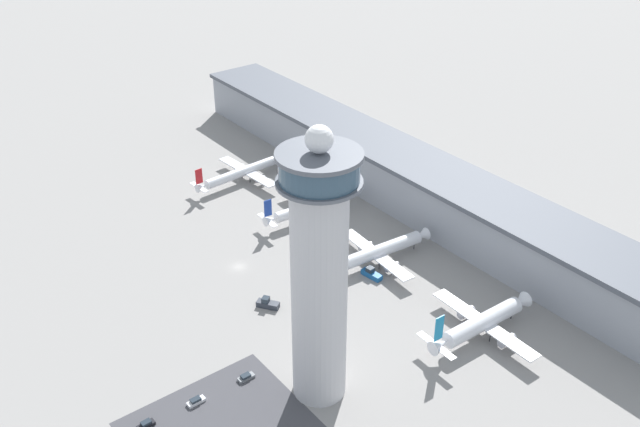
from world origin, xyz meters
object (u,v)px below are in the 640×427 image
at_px(car_blue_compact, 196,401).
at_px(car_navy_sedan, 246,377).
at_px(airplane_gate_charlie, 374,253).
at_px(car_maroon_suv, 146,425).
at_px(service_truck_fuel, 371,274).
at_px(control_tower, 319,272).
at_px(airplane_gate_alpha, 245,171).
at_px(airplane_gate_delta, 482,323).
at_px(service_truck_catering, 268,304).
at_px(airplane_gate_bravo, 310,207).

distance_m(car_blue_compact, car_navy_sedan, 14.09).
distance_m(airplane_gate_charlie, car_maroon_suv, 88.16).
bearing_deg(service_truck_fuel, car_blue_compact, -78.28).
xyz_separation_m(control_tower, airplane_gate_alpha, (-106.20, 45.42, -31.23)).
distance_m(airplane_gate_alpha, airplane_gate_delta, 116.73).
bearing_deg(service_truck_catering, airplane_gate_alpha, 152.30).
distance_m(service_truck_catering, car_blue_compact, 40.69).
bearing_deg(airplane_gate_charlie, service_truck_catering, -93.12).
relative_size(airplane_gate_alpha, airplane_gate_delta, 1.20).
relative_size(car_maroon_suv, car_navy_sedan, 0.97).
distance_m(airplane_gate_bravo, airplane_gate_charlie, 35.39).
xyz_separation_m(control_tower, airplane_gate_charlie, (-33.19, 46.58, -31.06)).
relative_size(airplane_gate_bravo, airplane_gate_charlie, 0.83).
height_order(airplane_gate_charlie, airplane_gate_delta, airplane_gate_delta).
height_order(control_tower, service_truck_catering, control_tower).
bearing_deg(airplane_gate_charlie, car_maroon_suv, -77.89).
bearing_deg(airplane_gate_charlie, car_navy_sedan, -72.02).
distance_m(airplane_gate_alpha, airplane_gate_bravo, 37.77).
distance_m(airplane_gate_alpha, car_navy_sedan, 108.98).
height_order(airplane_gate_charlie, service_truck_catering, airplane_gate_charlie).
height_order(service_truck_fuel, car_maroon_suv, service_truck_fuel).
xyz_separation_m(control_tower, car_navy_sedan, (-13.99, -12.56, -34.67)).
relative_size(car_blue_compact, car_navy_sedan, 1.05).
bearing_deg(car_navy_sedan, airplane_gate_alpha, 147.84).
bearing_deg(airplane_gate_bravo, airplane_gate_delta, -0.65).
xyz_separation_m(control_tower, service_truck_fuel, (-28.45, 41.75, -34.11)).
distance_m(airplane_gate_delta, car_maroon_suv, 90.55).
relative_size(airplane_gate_bravo, car_navy_sedan, 8.20).
bearing_deg(service_truck_fuel, car_navy_sedan, -75.10).
xyz_separation_m(airplane_gate_alpha, service_truck_catering, (70.92, -37.24, -2.86)).
bearing_deg(airplane_gate_delta, airplane_gate_charlie, -179.00).
bearing_deg(control_tower, car_blue_compact, -118.14).
height_order(airplane_gate_delta, car_maroon_suv, airplane_gate_delta).
height_order(control_tower, airplane_gate_bravo, control_tower).
height_order(airplane_gate_delta, service_truck_fuel, airplane_gate_delta).
distance_m(control_tower, car_navy_sedan, 39.44).
height_order(airplane_gate_delta, car_blue_compact, airplane_gate_delta).
height_order(airplane_gate_alpha, service_truck_fuel, airplane_gate_alpha).
distance_m(control_tower, airplane_gate_delta, 57.48).
height_order(airplane_gate_alpha, car_maroon_suv, airplane_gate_alpha).
height_order(car_blue_compact, car_navy_sedan, car_blue_compact).
bearing_deg(service_truck_catering, car_blue_compact, -58.88).
bearing_deg(airplane_gate_charlie, service_truck_fuel, -45.50).
bearing_deg(service_truck_catering, control_tower, -13.05).
distance_m(airplane_gate_alpha, service_truck_fuel, 77.90).
xyz_separation_m(airplane_gate_bravo, car_blue_compact, (54.28, -74.89, -3.68)).
xyz_separation_m(car_maroon_suv, car_blue_compact, (0.45, 12.90, -0.02)).
height_order(airplane_gate_alpha, airplane_gate_bravo, airplane_gate_bravo).
bearing_deg(airplane_gate_alpha, airplane_gate_bravo, 4.27).
height_order(airplane_gate_alpha, service_truck_catering, airplane_gate_alpha).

